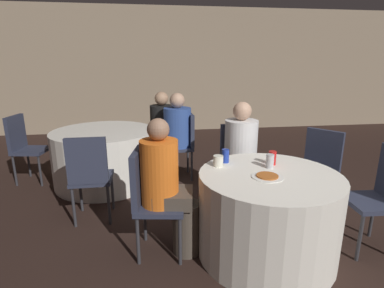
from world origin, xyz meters
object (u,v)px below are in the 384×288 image
(person_white_shirt, at_px, (242,156))
(soda_can_silver, at_px, (270,161))
(chair_near_west, at_px, (149,193))
(pizza_plate_near, at_px, (267,176))
(person_blue_shirt, at_px, (173,135))
(chair_near_east, at_px, (383,190))
(soda_can_blue, at_px, (225,156))
(chair_far_northeast, at_px, (167,131))
(person_black_shirt, at_px, (159,129))
(chair_far_east, at_px, (184,140))
(table_near, at_px, (267,214))
(chair_near_north, at_px, (238,157))
(soda_can_red, at_px, (272,158))
(chair_far_west, at_px, (24,143))
(chair_far_south, at_px, (90,172))
(person_orange_shirt, at_px, (169,189))
(chair_near_northeast, at_px, (319,165))
(table_far, at_px, (105,157))

(person_white_shirt, distance_m, soda_can_silver, 0.72)
(chair_near_west, distance_m, pizza_plate_near, 0.97)
(person_blue_shirt, height_order, soda_can_silver, person_blue_shirt)
(chair_near_east, relative_size, soda_can_blue, 7.56)
(chair_far_northeast, bearing_deg, person_black_shirt, 90.00)
(chair_far_east, bearing_deg, pizza_plate_near, -169.13)
(table_near, bearing_deg, person_white_shirt, 88.17)
(chair_near_north, xyz_separation_m, soda_can_blue, (-0.32, -0.66, 0.24))
(person_white_shirt, distance_m, soda_can_red, 0.64)
(chair_far_west, xyz_separation_m, pizza_plate_near, (2.60, -2.07, 0.18))
(chair_near_west, bearing_deg, chair_far_west, -129.31)
(chair_far_south, xyz_separation_m, person_orange_shirt, (0.75, -0.62, 0.04))
(chair_near_east, height_order, chair_far_east, same)
(chair_near_east, relative_size, pizza_plate_near, 3.71)
(table_near, height_order, soda_can_blue, soda_can_blue)
(chair_near_northeast, bearing_deg, pizza_plate_near, 90.87)
(person_white_shirt, relative_size, soda_can_silver, 9.83)
(table_far, relative_size, person_white_shirt, 1.13)
(chair_near_west, height_order, person_black_shirt, person_black_shirt)
(person_white_shirt, height_order, soda_can_blue, person_white_shirt)
(table_near, height_order, chair_near_east, chair_near_east)
(chair_near_north, distance_m, chair_near_east, 1.43)
(chair_far_northeast, xyz_separation_m, soda_can_silver, (0.74, -2.34, 0.24))
(chair_near_east, height_order, chair_near_west, same)
(pizza_plate_near, distance_m, soda_can_silver, 0.23)
(person_black_shirt, bearing_deg, soda_can_silver, 165.31)
(chair_near_north, distance_m, soda_can_blue, 0.77)
(chair_near_north, height_order, pizza_plate_near, chair_near_north)
(soda_can_red, bearing_deg, table_near, -115.38)
(chair_far_south, bearing_deg, person_black_shirt, 65.00)
(chair_far_east, relative_size, person_orange_shirt, 0.78)
(chair_near_east, bearing_deg, pizza_plate_near, 93.40)
(person_blue_shirt, bearing_deg, chair_near_west, 166.77)
(chair_near_northeast, xyz_separation_m, soda_can_red, (-0.69, -0.37, 0.24))
(chair_near_east, bearing_deg, chair_far_northeast, 37.41)
(person_orange_shirt, distance_m, soda_can_blue, 0.60)
(person_blue_shirt, height_order, person_white_shirt, person_blue_shirt)
(chair_near_northeast, distance_m, person_blue_shirt, 1.91)
(table_far, xyz_separation_m, chair_far_west, (-1.08, 0.17, 0.19))
(chair_near_north, xyz_separation_m, chair_far_west, (-2.68, 1.02, 0.00))
(chair_near_northeast, relative_size, chair_far_west, 1.00)
(chair_near_north, relative_size, person_blue_shirt, 0.76)
(person_white_shirt, relative_size, soda_can_blue, 9.83)
(chair_near_north, xyz_separation_m, person_white_shirt, (-0.01, -0.16, 0.06))
(chair_near_north, xyz_separation_m, chair_near_east, (0.96, -1.06, 0.00))
(table_far, distance_m, chair_far_northeast, 1.11)
(chair_far_west, distance_m, person_white_shirt, 2.93)
(table_far, bearing_deg, person_white_shirt, -31.96)
(table_near, bearing_deg, soda_can_silver, 70.51)
(chair_near_north, relative_size, soda_can_blue, 7.56)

